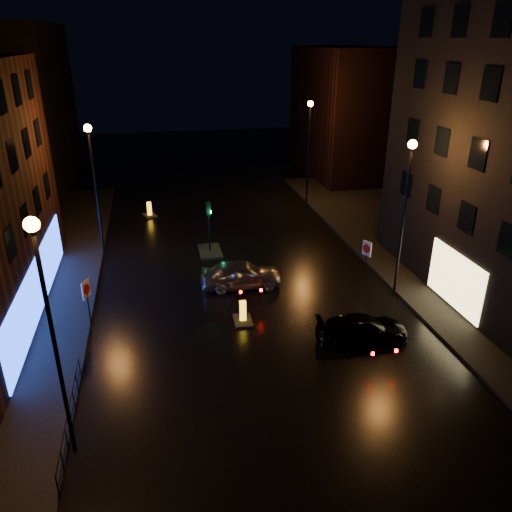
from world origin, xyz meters
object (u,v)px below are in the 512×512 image
object	(u,v)px
road_sign_left	(87,294)
road_sign_right	(366,252)
traffic_signal	(210,245)
silver_hatchback	(241,274)
dark_sedan	(362,329)
bollard_far	(150,213)
bollard_near	(243,317)

from	to	relation	value
road_sign_left	road_sign_right	bearing A→B (deg)	32.40
traffic_signal	silver_hatchback	world-z (taller)	traffic_signal
traffic_signal	dark_sedan	world-z (taller)	traffic_signal
silver_hatchback	bollard_far	size ratio (longest dim) A/B	2.95
bollard_near	road_sign_right	bearing A→B (deg)	21.85
road_sign_left	road_sign_right	xyz separation A→B (m)	(14.68, 1.93, -0.04)
road_sign_right	silver_hatchback	bearing A→B (deg)	-32.97
dark_sedan	road_sign_left	xyz separation A→B (m)	(-12.25, 3.51, 1.34)
traffic_signal	bollard_near	bearing A→B (deg)	-86.81
dark_sedan	bollard_near	xyz separation A→B (m)	(-5.05, 2.75, -0.37)
traffic_signal	road_sign_right	world-z (taller)	traffic_signal
silver_hatchback	bollard_far	world-z (taller)	silver_hatchback
silver_hatchback	road_sign_left	xyz separation A→B (m)	(-7.82, -2.97, 1.19)
dark_sedan	bollard_near	size ratio (longest dim) A/B	3.17
dark_sedan	road_sign_right	size ratio (longest dim) A/B	1.66
dark_sedan	bollard_near	distance (m)	5.76
road_sign_left	bollard_far	bearing A→B (deg)	104.53
dark_sedan	bollard_near	bearing A→B (deg)	64.02
bollard_far	road_sign_right	xyz separation A→B (m)	(11.72, -14.27, 1.67)
dark_sedan	traffic_signal	bearing A→B (deg)	27.88
dark_sedan	silver_hatchback	bearing A→B (deg)	36.93
bollard_near	road_sign_left	world-z (taller)	road_sign_left
traffic_signal	bollard_near	distance (m)	9.01
silver_hatchback	road_sign_right	xyz separation A→B (m)	(6.87, -1.04, 1.16)
road_sign_left	dark_sedan	bearing A→B (deg)	8.91
silver_hatchback	dark_sedan	bearing A→B (deg)	-143.03
traffic_signal	road_sign_left	distance (m)	10.71
bollard_far	silver_hatchback	bearing A→B (deg)	-87.58
dark_sedan	road_sign_left	world-z (taller)	road_sign_left
road_sign_left	bollard_near	bearing A→B (deg)	18.85
dark_sedan	bollard_near	world-z (taller)	dark_sedan
silver_hatchback	bollard_near	size ratio (longest dim) A/B	3.34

